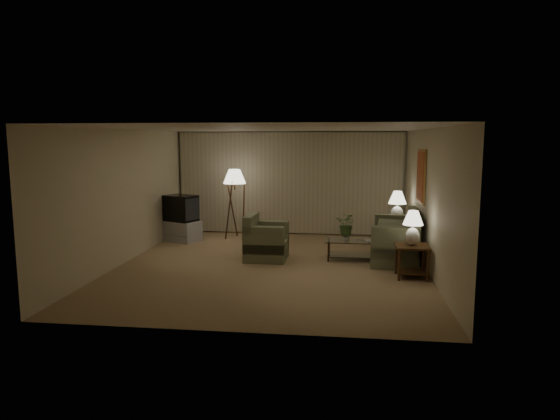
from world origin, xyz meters
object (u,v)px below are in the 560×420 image
at_px(coffee_table, 354,247).
at_px(vase, 347,236).
at_px(ottoman, 262,231).
at_px(tv_cabinet, 182,231).
at_px(floor_lamp, 235,202).
at_px(side_table_near, 412,255).
at_px(armchair, 266,242).
at_px(table_lamp_far, 397,204).
at_px(side_table_far, 396,230).
at_px(crt_tv, 181,208).
at_px(sofa, 395,240).
at_px(table_lamp_near, 413,225).

bearing_deg(coffee_table, vase, -180.00).
bearing_deg(ottoman, tv_cabinet, -166.63).
bearing_deg(floor_lamp, side_table_near, -38.87).
relative_size(floor_lamp, vase, 11.27).
bearing_deg(coffee_table, armchair, -174.13).
bearing_deg(table_lamp_far, armchair, -151.45).
distance_m(coffee_table, tv_cabinet, 4.43).
bearing_deg(side_table_far, side_table_near, -90.00).
xyz_separation_m(side_table_near, ottoman, (-3.26, 3.16, -0.21)).
relative_size(ottoman, vase, 3.94).
distance_m(side_table_near, floor_lamp, 5.10).
relative_size(tv_cabinet, vase, 6.70).
bearing_deg(armchair, coffee_table, -82.79).
bearing_deg(crt_tv, side_table_near, -2.35).
bearing_deg(ottoman, coffee_table, -40.38).
distance_m(table_lamp_far, tv_cabinet, 5.26).
height_order(side_table_near, ottoman, side_table_near).
relative_size(side_table_near, tv_cabinet, 0.58).
bearing_deg(floor_lamp, sofa, -25.77).
distance_m(side_table_near, table_lamp_far, 2.67).
distance_m(side_table_near, crt_tv, 5.87).
height_order(coffee_table, crt_tv, crt_tv).
bearing_deg(coffee_table, table_lamp_near, -51.06).
bearing_deg(armchair, floor_lamp, 29.28).
bearing_deg(side_table_near, crt_tv, 152.57).
bearing_deg(ottoman, floor_lamp, 178.07).
bearing_deg(side_table_far, crt_tv, 178.91).
height_order(armchair, vase, armchair).
height_order(side_table_far, coffee_table, side_table_far).
xyz_separation_m(sofa, side_table_near, (0.15, -1.35, 0.01)).
relative_size(sofa, tv_cabinet, 1.96).
distance_m(table_lamp_far, floor_lamp, 3.99).
bearing_deg(table_lamp_far, sofa, -96.84).
height_order(sofa, coffee_table, sofa).
xyz_separation_m(sofa, crt_tv, (-5.05, 1.35, 0.41)).
bearing_deg(sofa, side_table_near, 12.65).
bearing_deg(table_lamp_near, tv_cabinet, 152.57).
distance_m(table_lamp_near, vase, 1.77).
bearing_deg(table_lamp_near, side_table_near, 0.00).
bearing_deg(sofa, table_lamp_near, 12.65).
height_order(table_lamp_far, tv_cabinet, table_lamp_far).
distance_m(table_lamp_near, coffee_table, 1.75).
bearing_deg(tv_cabinet, vase, 5.35).
relative_size(table_lamp_near, crt_tv, 0.71).
bearing_deg(table_lamp_near, vase, 132.86).
xyz_separation_m(armchair, floor_lamp, (-1.13, 2.12, 0.54)).
xyz_separation_m(crt_tv, floor_lamp, (1.25, 0.49, 0.10)).
relative_size(tv_cabinet, crt_tv, 1.16).
height_order(floor_lamp, vase, floor_lamp).
bearing_deg(vase, side_table_near, -47.14).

